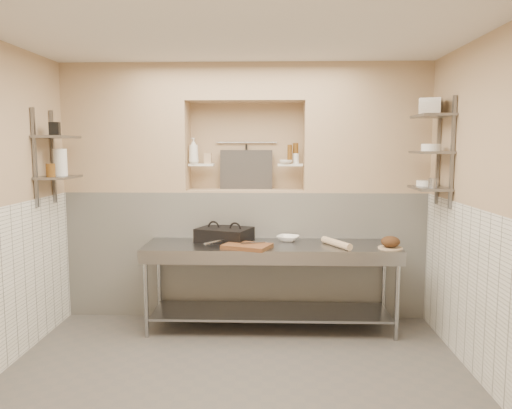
{
  "coord_description": "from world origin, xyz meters",
  "views": [
    {
      "loc": [
        0.3,
        -3.87,
        1.91
      ],
      "look_at": [
        0.14,
        0.9,
        1.35
      ],
      "focal_mm": 35.0,
      "sensor_mm": 36.0,
      "label": 1
    }
  ],
  "objects_px": {
    "panini_press": "(224,235)",
    "bowl_alcove": "(286,162)",
    "cutting_board": "(247,246)",
    "mixing_bowl": "(288,238)",
    "prep_table": "(271,269)",
    "rolling_pin": "(336,243)",
    "bottle_soap": "(194,151)",
    "bread_loaf": "(390,242)",
    "jug_left": "(60,162)"
  },
  "relations": [
    {
      "from": "prep_table",
      "to": "bowl_alcove",
      "type": "relative_size",
      "value": 18.02
    },
    {
      "from": "bread_loaf",
      "to": "rolling_pin",
      "type": "bearing_deg",
      "value": 171.03
    },
    {
      "from": "prep_table",
      "to": "bottle_soap",
      "type": "distance_m",
      "value": 1.58
    },
    {
      "from": "panini_press",
      "to": "cutting_board",
      "type": "bearing_deg",
      "value": -32.42
    },
    {
      "from": "rolling_pin",
      "to": "bowl_alcove",
      "type": "xyz_separation_m",
      "value": [
        -0.5,
        0.6,
        0.8
      ]
    },
    {
      "from": "cutting_board",
      "to": "bowl_alcove",
      "type": "height_order",
      "value": "bowl_alcove"
    },
    {
      "from": "prep_table",
      "to": "jug_left",
      "type": "distance_m",
      "value": 2.4
    },
    {
      "from": "bottle_soap",
      "to": "bread_loaf",
      "type": "bearing_deg",
      "value": -18.33
    },
    {
      "from": "bottle_soap",
      "to": "panini_press",
      "type": "bearing_deg",
      "value": -44.0
    },
    {
      "from": "panini_press",
      "to": "bread_loaf",
      "type": "relative_size",
      "value": 3.42
    },
    {
      "from": "prep_table",
      "to": "bread_loaf",
      "type": "bearing_deg",
      "value": -7.69
    },
    {
      "from": "cutting_board",
      "to": "jug_left",
      "type": "xyz_separation_m",
      "value": [
        -1.89,
        0.11,
        0.83
      ]
    },
    {
      "from": "prep_table",
      "to": "panini_press",
      "type": "xyz_separation_m",
      "value": [
        -0.49,
        0.16,
        0.33
      ]
    },
    {
      "from": "cutting_board",
      "to": "rolling_pin",
      "type": "xyz_separation_m",
      "value": [
        0.9,
        0.11,
        0.02
      ]
    },
    {
      "from": "bread_loaf",
      "to": "jug_left",
      "type": "height_order",
      "value": "jug_left"
    },
    {
      "from": "bowl_alcove",
      "to": "rolling_pin",
      "type": "bearing_deg",
      "value": -50.15
    },
    {
      "from": "prep_table",
      "to": "cutting_board",
      "type": "xyz_separation_m",
      "value": [
        -0.23,
        -0.18,
        0.28
      ]
    },
    {
      "from": "panini_press",
      "to": "bread_loaf",
      "type": "xyz_separation_m",
      "value": [
        1.68,
        -0.32,
        -0.0
      ]
    },
    {
      "from": "rolling_pin",
      "to": "cutting_board",
      "type": "bearing_deg",
      "value": -173.24
    },
    {
      "from": "prep_table",
      "to": "mixing_bowl",
      "type": "height_order",
      "value": "mixing_bowl"
    },
    {
      "from": "panini_press",
      "to": "bowl_alcove",
      "type": "relative_size",
      "value": 4.43
    },
    {
      "from": "bread_loaf",
      "to": "panini_press",
      "type": "bearing_deg",
      "value": 169.25
    },
    {
      "from": "mixing_bowl",
      "to": "bottle_soap",
      "type": "relative_size",
      "value": 0.81
    },
    {
      "from": "prep_table",
      "to": "bowl_alcove",
      "type": "xyz_separation_m",
      "value": [
        0.16,
        0.52,
        1.09
      ]
    },
    {
      "from": "cutting_board",
      "to": "bottle_soap",
      "type": "relative_size",
      "value": 1.55
    },
    {
      "from": "bowl_alcove",
      "to": "jug_left",
      "type": "relative_size",
      "value": 0.53
    },
    {
      "from": "panini_press",
      "to": "jug_left",
      "type": "xyz_separation_m",
      "value": [
        -1.63,
        -0.24,
        0.77
      ]
    },
    {
      "from": "rolling_pin",
      "to": "bottle_soap",
      "type": "height_order",
      "value": "bottle_soap"
    },
    {
      "from": "prep_table",
      "to": "rolling_pin",
      "type": "bearing_deg",
      "value": -6.68
    },
    {
      "from": "bread_loaf",
      "to": "bowl_alcove",
      "type": "distance_m",
      "value": 1.45
    },
    {
      "from": "bottle_soap",
      "to": "bowl_alcove",
      "type": "relative_size",
      "value": 2.01
    },
    {
      "from": "cutting_board",
      "to": "bread_loaf",
      "type": "relative_size",
      "value": 2.4
    },
    {
      "from": "bread_loaf",
      "to": "jug_left",
      "type": "relative_size",
      "value": 0.69
    },
    {
      "from": "bread_loaf",
      "to": "jug_left",
      "type": "xyz_separation_m",
      "value": [
        -3.31,
        0.08,
        0.78
      ]
    },
    {
      "from": "prep_table",
      "to": "bowl_alcove",
      "type": "distance_m",
      "value": 1.22
    },
    {
      "from": "cutting_board",
      "to": "mixing_bowl",
      "type": "height_order",
      "value": "mixing_bowl"
    },
    {
      "from": "prep_table",
      "to": "rolling_pin",
      "type": "height_order",
      "value": "rolling_pin"
    },
    {
      "from": "rolling_pin",
      "to": "bowl_alcove",
      "type": "bearing_deg",
      "value": 129.85
    },
    {
      "from": "prep_table",
      "to": "panini_press",
      "type": "distance_m",
      "value": 0.62
    },
    {
      "from": "bread_loaf",
      "to": "jug_left",
      "type": "distance_m",
      "value": 3.4
    },
    {
      "from": "bread_loaf",
      "to": "bottle_soap",
      "type": "relative_size",
      "value": 0.64
    },
    {
      "from": "bottle_soap",
      "to": "jug_left",
      "type": "relative_size",
      "value": 1.07
    },
    {
      "from": "mixing_bowl",
      "to": "bowl_alcove",
      "type": "xyz_separation_m",
      "value": [
        -0.02,
        0.31,
        0.81
      ]
    },
    {
      "from": "bread_loaf",
      "to": "bowl_alcove",
      "type": "height_order",
      "value": "bowl_alcove"
    },
    {
      "from": "cutting_board",
      "to": "bowl_alcove",
      "type": "relative_size",
      "value": 3.11
    },
    {
      "from": "prep_table",
      "to": "bread_loaf",
      "type": "xyz_separation_m",
      "value": [
        1.18,
        -0.16,
        0.33
      ]
    },
    {
      "from": "prep_table",
      "to": "panini_press",
      "type": "bearing_deg",
      "value": 162.19
    },
    {
      "from": "prep_table",
      "to": "bottle_soap",
      "type": "height_order",
      "value": "bottle_soap"
    },
    {
      "from": "mixing_bowl",
      "to": "rolling_pin",
      "type": "xyz_separation_m",
      "value": [
        0.48,
        -0.29,
        0.01
      ]
    },
    {
      "from": "prep_table",
      "to": "rolling_pin",
      "type": "relative_size",
      "value": 5.63
    }
  ]
}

